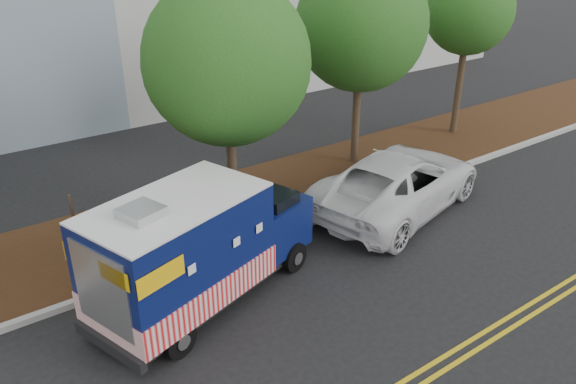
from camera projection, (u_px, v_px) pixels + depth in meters
ground at (240, 283)px, 13.20m from camera, size 120.00×120.00×0.00m
curb at (211, 255)px, 14.20m from camera, size 120.00×0.18×0.15m
mulch_strip at (175, 222)px, 15.73m from camera, size 120.00×4.00×0.15m
tree_b at (227, 62)px, 13.98m from camera, size 4.25×4.25×6.65m
tree_c at (361, 25)px, 17.56m from camera, size 4.20×4.20×6.86m
tree_d at (469, 11)px, 20.26m from camera, size 3.19×3.19×6.38m
sign_post at (78, 243)px, 12.52m from camera, size 0.06×0.06×2.40m
food_truck at (197, 251)px, 12.00m from camera, size 5.82×3.51×2.90m
white_car at (398, 182)px, 16.29m from camera, size 6.70×4.29×1.72m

